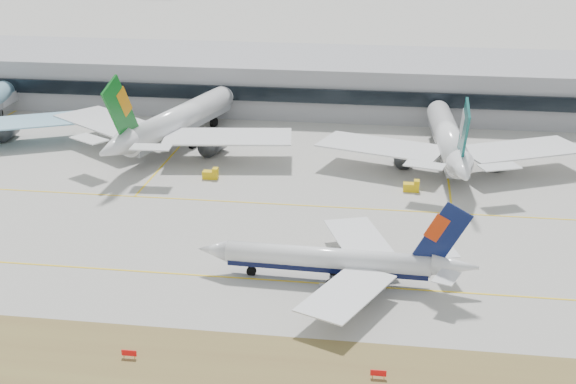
% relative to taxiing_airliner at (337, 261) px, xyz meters
% --- Properties ---
extents(ground, '(3000.00, 3000.00, 0.00)m').
position_rel_taxiing_airliner_xyz_m(ground, '(-15.84, 3.94, -3.88)').
color(ground, '#9D9A93').
rests_on(ground, ground).
extents(taxiing_airliner, '(47.91, 41.65, 16.10)m').
position_rel_taxiing_airliner_xyz_m(taxiing_airliner, '(0.00, 0.00, 0.00)').
color(taxiing_airliner, white).
rests_on(taxiing_airliner, ground).
extents(widebody_eva, '(66.49, 66.34, 24.45)m').
position_rel_taxiing_airliner_xyz_m(widebody_eva, '(-47.72, 69.85, 2.62)').
color(widebody_eva, white).
rests_on(widebody_eva, ground).
extents(widebody_cathay, '(64.19, 62.93, 22.93)m').
position_rel_taxiing_airliner_xyz_m(widebody_cathay, '(21.15, 65.33, 2.21)').
color(widebody_cathay, white).
rests_on(widebody_cathay, ground).
extents(terminal, '(280.00, 43.10, 15.00)m').
position_rel_taxiing_airliner_xyz_m(terminal, '(-15.84, 118.78, 3.62)').
color(terminal, gray).
rests_on(terminal, ground).
extents(hold_sign_left, '(2.20, 0.15, 1.35)m').
position_rel_taxiing_airliner_xyz_m(hold_sign_left, '(-27.34, -28.06, -3.00)').
color(hold_sign_left, red).
rests_on(hold_sign_left, ground).
extents(hold_sign_right, '(2.20, 0.15, 1.35)m').
position_rel_taxiing_airliner_xyz_m(hold_sign_right, '(8.07, -28.06, -3.00)').
color(hold_sign_right, red).
rests_on(hold_sign_right, ground).
extents(gse_b, '(3.55, 2.00, 2.60)m').
position_rel_taxiing_airliner_xyz_m(gse_b, '(-33.28, 47.63, -2.84)').
color(gse_b, '#E3B70B').
rests_on(gse_b, ground).
extents(gse_c, '(3.55, 2.00, 2.60)m').
position_rel_taxiing_airliner_xyz_m(gse_c, '(12.64, 45.93, -2.84)').
color(gse_c, '#E3B70B').
rests_on(gse_c, ground).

